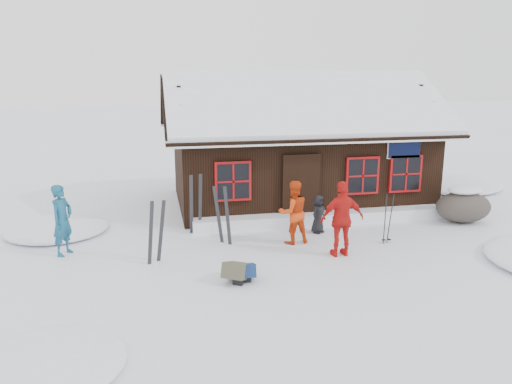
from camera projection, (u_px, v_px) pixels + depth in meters
ground at (293, 253)px, 12.29m from camera, size 120.00×120.00×0.00m
mountain_hut at (297, 156)px, 16.96m from camera, size 8.90×6.09×4.42m
snow_drift at (322, 218)px, 14.69m from camera, size 7.60×0.60×0.35m
snow_mounds at (331, 227)px, 14.39m from camera, size 20.60×13.20×0.48m
skier_teal at (62, 220)px, 12.02m from camera, size 0.67×0.76×1.74m
skier_orange_left at (293, 212)px, 12.86m from camera, size 0.88×0.72×1.66m
skier_orange_right at (342, 219)px, 11.93m from camera, size 1.10×0.48×1.85m
skier_crouched at (318, 214)px, 13.75m from camera, size 0.62×0.59×1.07m
boulder at (463, 206)px, 14.79m from camera, size 1.65×1.24×0.97m
ski_pair_left at (156, 233)px, 11.57m from camera, size 0.49×0.21×1.53m
ski_pair_mid at (223, 216)px, 12.85m from camera, size 0.45×0.29×1.57m
ski_pair_right at (196, 204)px, 13.77m from camera, size 0.40×0.20×1.68m
ski_poles at (388, 219)px, 12.91m from camera, size 0.24×0.12×1.36m
backpack_blue at (246, 274)px, 10.68m from camera, size 0.43×0.54×0.28m
backpack_olive at (237, 274)px, 10.58m from camera, size 0.71×0.76×0.33m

